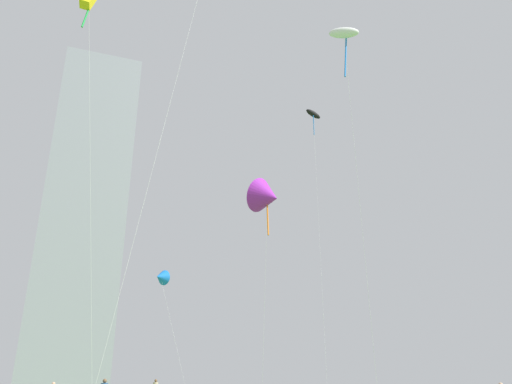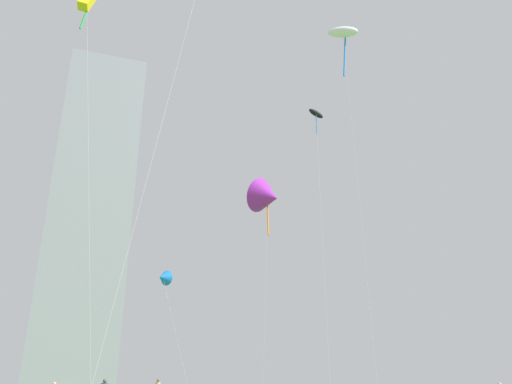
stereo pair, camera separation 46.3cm
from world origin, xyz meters
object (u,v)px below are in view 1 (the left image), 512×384
object	(u,v)px
kite_flying_3	(313,115)
kite_flying_1	(267,197)
distant_highrise_0	(85,212)
kite_flying_0	(89,0)
kite_flying_5	(344,34)
kite_flying_4	(161,277)

from	to	relation	value
kite_flying_3	kite_flying_1	bearing A→B (deg)	-115.97
distant_highrise_0	kite_flying_0	bearing A→B (deg)	-90.47
distant_highrise_0	kite_flying_5	bearing A→B (deg)	-82.12
kite_flying_0	kite_flying_5	bearing A→B (deg)	8.51
kite_flying_4	kite_flying_5	bearing A→B (deg)	-62.82
kite_flying_4	distant_highrise_0	xyz separation A→B (m)	(-22.17, 81.80, 32.69)
kite_flying_0	distant_highrise_0	distance (m)	109.53
kite_flying_1	kite_flying_5	xyz separation A→B (m)	(3.92, -6.45, 9.30)
kite_flying_5	kite_flying_3	bearing A→B (deg)	77.01
kite_flying_3	kite_flying_5	bearing A→B (deg)	-102.99
kite_flying_4	distant_highrise_0	bearing A→B (deg)	105.16
kite_flying_4	kite_flying_5	size ratio (longest dim) A/B	0.49
distant_highrise_0	kite_flying_3	bearing A→B (deg)	-72.39
kite_flying_5	distant_highrise_0	distance (m)	110.57
kite_flying_1	kite_flying_4	bearing A→B (deg)	115.35
kite_flying_4	distant_highrise_0	distance (m)	90.83
kite_flying_5	kite_flying_0	bearing A→B (deg)	-171.49
distant_highrise_0	kite_flying_1	bearing A→B (deg)	-83.11
kite_flying_5	distant_highrise_0	bearing A→B (deg)	107.84
kite_flying_0	kite_flying_4	world-z (taller)	kite_flying_0
kite_flying_0	kite_flying_3	xyz separation A→B (m)	(21.96, 29.85, 12.04)
kite_flying_3	distant_highrise_0	bearing A→B (deg)	117.56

